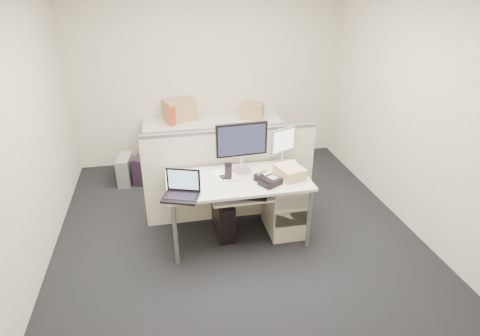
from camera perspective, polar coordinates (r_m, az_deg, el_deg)
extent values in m
cube|color=black|center=(4.61, -0.26, -9.76)|extent=(4.00, 4.50, 0.01)
cube|color=beige|center=(6.12, -4.56, 13.18)|extent=(4.00, 0.02, 2.70)
cube|color=beige|center=(2.08, 12.38, -14.32)|extent=(4.00, 0.02, 2.70)
cube|color=beige|center=(4.11, -28.87, 3.71)|extent=(0.02, 4.50, 2.70)
cube|color=beige|center=(4.77, 24.18, 7.40)|extent=(0.02, 4.50, 2.70)
cube|color=beige|center=(4.23, -0.28, -1.79)|extent=(1.50, 0.75, 0.03)
cylinder|color=slate|center=(4.08, -9.17, -9.31)|extent=(0.04, 0.04, 0.70)
cylinder|color=slate|center=(4.63, -9.63, -4.76)|extent=(0.04, 0.04, 0.70)
cylinder|color=slate|center=(4.32, 9.80, -7.15)|extent=(0.04, 0.04, 0.70)
cylinder|color=slate|center=(4.85, 7.12, -3.10)|extent=(0.04, 0.04, 0.70)
cube|color=beige|center=(4.12, 0.22, -4.09)|extent=(0.62, 0.32, 0.02)
cube|color=#B5AC9D|center=(4.59, 6.38, -5.18)|extent=(0.40, 0.55, 0.65)
cube|color=beige|center=(4.70, -1.35, -1.12)|extent=(2.00, 0.06, 1.10)
cube|color=#B5AC9D|center=(6.11, -3.85, 3.44)|extent=(2.00, 0.60, 0.72)
cube|color=black|center=(4.28, 0.23, 2.90)|extent=(0.57, 0.25, 0.56)
cube|color=#B7B7BC|center=(4.55, 6.07, 3.14)|extent=(0.37, 0.28, 0.40)
cube|color=black|center=(3.85, -8.54, -2.63)|extent=(0.40, 0.35, 0.25)
cylinder|color=black|center=(4.21, 2.71, -1.37)|extent=(0.14, 0.14, 0.05)
cube|color=black|center=(4.12, 4.31, -1.93)|extent=(0.26, 0.25, 0.07)
cube|color=white|center=(4.31, -2.16, -0.96)|extent=(0.26, 0.31, 0.01)
cube|color=yellow|center=(4.21, -0.95, -1.60)|extent=(0.07, 0.07, 0.01)
cylinder|color=black|center=(4.19, -1.68, -0.59)|extent=(0.08, 0.08, 0.17)
ellipsoid|color=yellow|center=(4.36, 3.07, -0.47)|extent=(0.16, 0.11, 0.04)
cube|color=black|center=(4.24, -2.40, -1.40)|extent=(0.08, 0.12, 0.01)
cube|color=tan|center=(4.29, 7.08, -0.53)|extent=(0.31, 0.36, 0.12)
cube|color=black|center=(4.09, 1.02, -4.02)|extent=(0.43, 0.27, 0.02)
cube|color=black|center=(4.55, -2.39, -6.98)|extent=(0.21, 0.47, 0.43)
cube|color=black|center=(5.87, -13.58, 0.02)|extent=(0.31, 0.46, 0.40)
cube|color=#B7B7BC|center=(5.88, -16.00, -0.21)|extent=(0.22, 0.44, 0.39)
cube|color=tan|center=(6.01, -8.59, 8.11)|extent=(0.51, 0.45, 0.32)
cube|color=tan|center=(6.04, 1.73, 8.05)|extent=(0.40, 0.36, 0.23)
cube|color=#B6351E|center=(5.88, -9.32, 7.50)|extent=(0.18, 0.32, 0.29)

